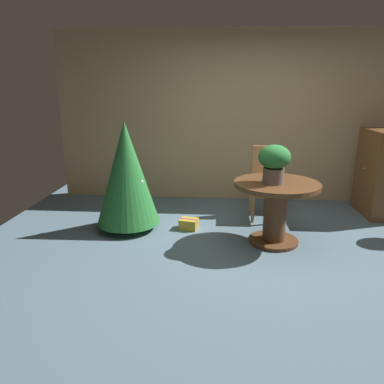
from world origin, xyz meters
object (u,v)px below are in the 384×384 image
(wooden_cabinet, at_px, (383,173))
(gift_box_gold, at_px, (189,224))
(round_dining_table, at_px, (276,204))
(holiday_tree, at_px, (127,173))
(flower_vase, at_px, (274,161))
(wooden_chair_far, at_px, (266,179))

(wooden_cabinet, bearing_deg, gift_box_gold, -163.51)
(round_dining_table, xyz_separation_m, holiday_tree, (-1.79, 0.31, 0.25))
(flower_vase, bearing_deg, wooden_chair_far, 86.87)
(wooden_chair_far, distance_m, gift_box_gold, 1.27)
(wooden_chair_far, height_order, wooden_cabinet, wooden_cabinet)
(round_dining_table, distance_m, wooden_cabinet, 2.00)
(wooden_cabinet, bearing_deg, round_dining_table, -145.32)
(holiday_tree, height_order, wooden_cabinet, holiday_tree)
(flower_vase, height_order, gift_box_gold, flower_vase)
(gift_box_gold, height_order, wooden_cabinet, wooden_cabinet)
(gift_box_gold, bearing_deg, wooden_chair_far, 29.67)
(wooden_chair_far, height_order, gift_box_gold, wooden_chair_far)
(flower_vase, xyz_separation_m, holiday_tree, (-1.74, 0.36, -0.25))
(holiday_tree, bearing_deg, round_dining_table, -9.90)
(holiday_tree, bearing_deg, wooden_chair_far, 19.00)
(round_dining_table, height_order, holiday_tree, holiday_tree)
(holiday_tree, xyz_separation_m, wooden_cabinet, (3.43, 0.82, -0.13))
(flower_vase, distance_m, holiday_tree, 1.79)
(round_dining_table, bearing_deg, flower_vase, -141.11)
(gift_box_gold, bearing_deg, flower_vase, -21.94)
(wooden_chair_far, distance_m, holiday_tree, 1.90)
(wooden_chair_far, relative_size, gift_box_gold, 3.84)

